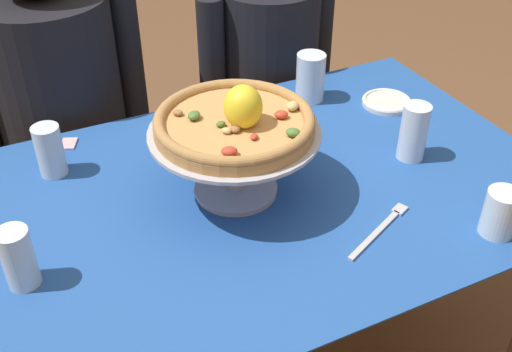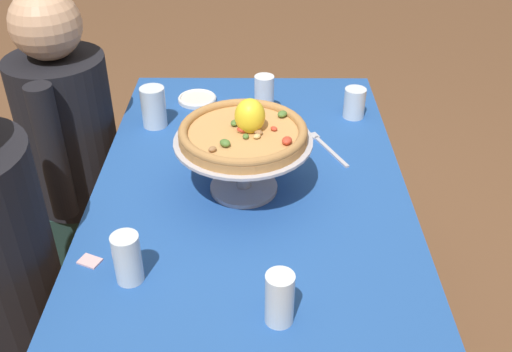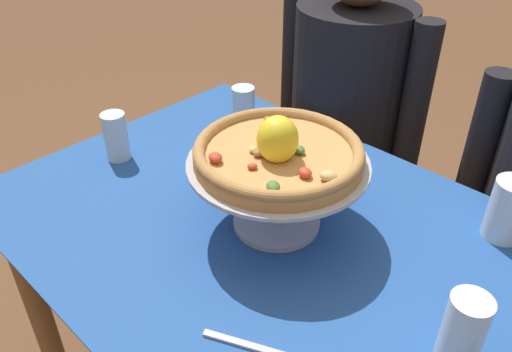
# 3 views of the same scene
# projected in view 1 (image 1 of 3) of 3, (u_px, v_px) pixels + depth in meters

# --- Properties ---
(dining_table) EXTENTS (1.33, 0.86, 0.77)m
(dining_table) POSITION_uv_depth(u_px,v_px,m) (262.00, 227.00, 1.44)
(dining_table) COLOR olive
(dining_table) RESTS_ON ground
(pizza_stand) EXTENTS (0.36, 0.36, 0.16)m
(pizza_stand) POSITION_uv_depth(u_px,v_px,m) (235.00, 150.00, 1.30)
(pizza_stand) COLOR #B7B7C1
(pizza_stand) RESTS_ON dining_table
(pizza) EXTENTS (0.33, 0.33, 0.11)m
(pizza) POSITION_uv_depth(u_px,v_px,m) (235.00, 121.00, 1.26)
(pizza) COLOR tan
(pizza) RESTS_ON pizza_stand
(water_glass_back_left) EXTENTS (0.06, 0.06, 0.12)m
(water_glass_back_left) POSITION_uv_depth(u_px,v_px,m) (51.00, 154.00, 1.39)
(water_glass_back_left) COLOR silver
(water_glass_back_left) RESTS_ON dining_table
(water_glass_back_right) EXTENTS (0.08, 0.08, 0.13)m
(water_glass_back_right) POSITION_uv_depth(u_px,v_px,m) (310.00, 80.00, 1.67)
(water_glass_back_right) COLOR silver
(water_glass_back_right) RESTS_ON dining_table
(water_glass_side_right) EXTENTS (0.06, 0.06, 0.14)m
(water_glass_side_right) POSITION_uv_depth(u_px,v_px,m) (413.00, 135.00, 1.44)
(water_glass_side_right) COLOR white
(water_glass_side_right) RESTS_ON dining_table
(water_glass_front_right) EXTENTS (0.07, 0.07, 0.10)m
(water_glass_front_right) POSITION_uv_depth(u_px,v_px,m) (500.00, 216.00, 1.23)
(water_glass_front_right) COLOR silver
(water_glass_front_right) RESTS_ON dining_table
(water_glass_side_left) EXTENTS (0.06, 0.06, 0.12)m
(water_glass_side_left) POSITION_uv_depth(u_px,v_px,m) (19.00, 261.00, 1.11)
(water_glass_side_left) COLOR silver
(water_glass_side_left) RESTS_ON dining_table
(side_plate) EXTENTS (0.13, 0.13, 0.02)m
(side_plate) POSITION_uv_depth(u_px,v_px,m) (387.00, 102.00, 1.67)
(side_plate) COLOR silver
(side_plate) RESTS_ON dining_table
(dinner_fork) EXTENTS (0.20, 0.11, 0.01)m
(dinner_fork) POSITION_uv_depth(u_px,v_px,m) (381.00, 228.00, 1.26)
(dinner_fork) COLOR #B7B7C1
(dinner_fork) RESTS_ON dining_table
(sugar_packet) EXTENTS (0.05, 0.06, 0.00)m
(sugar_packet) POSITION_uv_depth(u_px,v_px,m) (69.00, 144.00, 1.52)
(sugar_packet) COLOR beige
(sugar_packet) RESTS_ON dining_table
(diner_left) EXTENTS (0.51, 0.38, 1.25)m
(diner_left) POSITION_uv_depth(u_px,v_px,m) (68.00, 138.00, 1.82)
(diner_left) COLOR black
(diner_left) RESTS_ON ground
(diner_right) EXTENTS (0.47, 0.34, 1.20)m
(diner_right) POSITION_uv_depth(u_px,v_px,m) (267.00, 109.00, 2.05)
(diner_right) COLOR #1E3833
(diner_right) RESTS_ON ground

